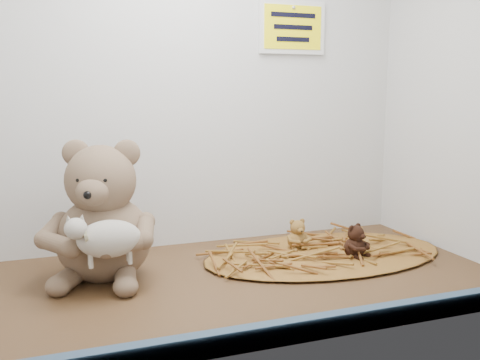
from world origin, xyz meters
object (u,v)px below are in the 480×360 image
object	(u,v)px
mini_teddy_brown	(355,239)
toy_lamb	(109,239)
main_teddy	(103,210)
mini_teddy_tan	(297,233)

from	to	relation	value
mini_teddy_brown	toy_lamb	bearing A→B (deg)	155.42
main_teddy	mini_teddy_brown	world-z (taller)	main_teddy
main_teddy	mini_teddy_tan	size ratio (longest dim) A/B	3.95
mini_teddy_tan	mini_teddy_brown	xyz separation A→B (cm)	(9.72, -10.36, 0.18)
mini_teddy_tan	mini_teddy_brown	size ratio (longest dim) A/B	0.95
main_teddy	mini_teddy_brown	bearing A→B (deg)	13.03
toy_lamb	main_teddy	bearing A→B (deg)	90.00
mini_teddy_brown	main_teddy	bearing A→B (deg)	144.71
toy_lamb	mini_teddy_tan	world-z (taller)	toy_lamb
mini_teddy_tan	main_teddy	bearing A→B (deg)	-175.87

